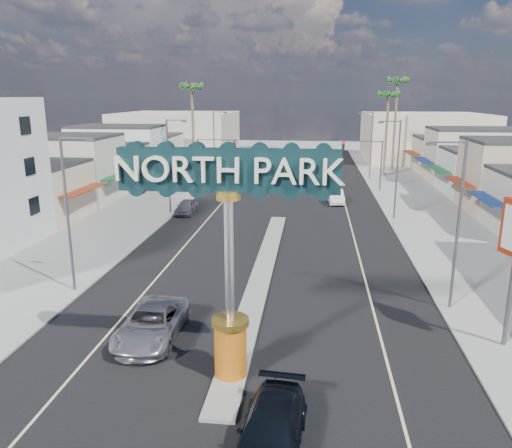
% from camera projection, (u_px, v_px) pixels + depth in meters
% --- Properties ---
extents(ground, '(160.00, 160.00, 0.00)m').
position_uv_depth(ground, '(279.00, 216.00, 47.27)').
color(ground, gray).
rests_on(ground, ground).
extents(road, '(20.00, 120.00, 0.01)m').
position_uv_depth(road, '(279.00, 216.00, 47.27)').
color(road, black).
rests_on(road, ground).
extents(median_island, '(1.30, 30.00, 0.16)m').
position_uv_depth(median_island, '(262.00, 274.00, 31.87)').
color(median_island, gray).
rests_on(median_island, ground).
extents(sidewalk_left, '(8.00, 120.00, 0.12)m').
position_uv_depth(sidewalk_left, '(137.00, 212.00, 48.82)').
color(sidewalk_left, gray).
rests_on(sidewalk_left, ground).
extents(sidewalk_right, '(8.00, 120.00, 0.12)m').
position_uv_depth(sidewalk_right, '(432.00, 220.00, 45.69)').
color(sidewalk_right, gray).
rests_on(sidewalk_right, ground).
extents(storefront_row_left, '(12.00, 42.00, 6.00)m').
position_uv_depth(storefront_row_left, '(94.00, 163.00, 61.70)').
color(storefront_row_left, beige).
rests_on(storefront_row_left, ground).
extents(storefront_row_right, '(12.00, 42.00, 6.00)m').
position_uv_depth(storefront_row_right, '(500.00, 169.00, 56.32)').
color(storefront_row_right, '#B7B29E').
rests_on(storefront_row_right, ground).
extents(backdrop_far_left, '(20.00, 20.00, 8.00)m').
position_uv_depth(backdrop_far_left, '(178.00, 135.00, 91.98)').
color(backdrop_far_left, '#B7B29E').
rests_on(backdrop_far_left, ground).
extents(backdrop_far_right, '(20.00, 20.00, 8.00)m').
position_uv_depth(backdrop_far_right, '(423.00, 137.00, 87.06)').
color(backdrop_far_right, beige).
rests_on(backdrop_far_right, ground).
extents(gateway_sign, '(8.20, 1.50, 9.15)m').
position_uv_depth(gateway_sign, '(229.00, 238.00, 18.84)').
color(gateway_sign, '#D76210').
rests_on(gateway_sign, median_island).
extents(traffic_signal_left, '(5.09, 0.45, 6.00)m').
position_uv_depth(traffic_signal_left, '(213.00, 153.00, 60.68)').
color(traffic_signal_left, '#47474C').
rests_on(traffic_signal_left, ground).
extents(traffic_signal_right, '(5.09, 0.45, 6.00)m').
position_uv_depth(traffic_signal_right, '(366.00, 155.00, 58.62)').
color(traffic_signal_right, '#47474C').
rests_on(traffic_signal_right, ground).
extents(streetlight_l_near, '(2.03, 0.22, 9.00)m').
position_uv_depth(streetlight_l_near, '(70.00, 207.00, 27.94)').
color(streetlight_l_near, '#47474C').
rests_on(streetlight_l_near, ground).
extents(streetlight_l_mid, '(2.03, 0.22, 9.00)m').
position_uv_depth(streetlight_l_mid, '(170.00, 161.00, 47.16)').
color(streetlight_l_mid, '#47474C').
rests_on(streetlight_l_mid, ground).
extents(streetlight_l_far, '(2.03, 0.22, 9.00)m').
position_uv_depth(streetlight_l_far, '(215.00, 141.00, 68.31)').
color(streetlight_l_far, '#47474C').
rests_on(streetlight_l_far, ground).
extents(streetlight_r_near, '(2.03, 0.22, 9.00)m').
position_uv_depth(streetlight_r_near, '(456.00, 218.00, 25.60)').
color(streetlight_r_near, '#47474C').
rests_on(streetlight_r_near, ground).
extents(streetlight_r_mid, '(2.03, 0.22, 9.00)m').
position_uv_depth(streetlight_r_mid, '(396.00, 165.00, 44.83)').
color(streetlight_r_mid, '#47474C').
rests_on(streetlight_r_mid, ground).
extents(streetlight_r_far, '(2.03, 0.22, 9.00)m').
position_uv_depth(streetlight_r_far, '(370.00, 142.00, 65.97)').
color(streetlight_r_far, '#47474C').
rests_on(streetlight_r_far, ground).
extents(palm_left_far, '(2.60, 2.60, 13.10)m').
position_uv_depth(palm_left_far, '(192.00, 92.00, 65.06)').
color(palm_left_far, brown).
rests_on(palm_left_far, ground).
extents(palm_right_mid, '(2.60, 2.60, 12.10)m').
position_uv_depth(palm_right_mid, '(388.00, 99.00, 68.14)').
color(palm_right_mid, brown).
rests_on(palm_right_mid, ground).
extents(palm_right_far, '(2.60, 2.60, 14.10)m').
position_uv_depth(palm_right_far, '(397.00, 86.00, 73.23)').
color(palm_right_far, brown).
rests_on(palm_right_far, ground).
extents(suv_left, '(2.65, 5.65, 1.56)m').
position_uv_depth(suv_left, '(152.00, 323.00, 23.42)').
color(suv_left, '#A9A9AE').
rests_on(suv_left, ground).
extents(suv_right, '(2.42, 5.12, 1.44)m').
position_uv_depth(suv_right, '(271.00, 431.00, 16.00)').
color(suv_right, black).
rests_on(suv_right, ground).
extents(car_parked_left, '(1.70, 4.07, 1.38)m').
position_uv_depth(car_parked_left, '(186.00, 207.00, 48.13)').
color(car_parked_left, slate).
rests_on(car_parked_left, ground).
extents(car_parked_right, '(1.86, 4.49, 1.44)m').
position_uv_depth(car_parked_right, '(336.00, 196.00, 52.86)').
color(car_parked_right, white).
rests_on(car_parked_right, ground).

